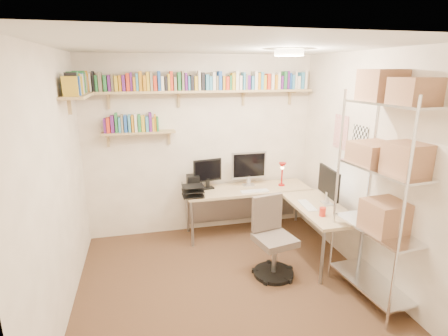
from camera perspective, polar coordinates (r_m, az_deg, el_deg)
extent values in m
plane|color=#472B1E|center=(4.08, 0.43, -18.41)|extent=(3.20, 3.20, 0.00)
cube|color=beige|center=(4.96, -3.70, 3.56)|extent=(3.20, 0.04, 2.50)
cube|color=beige|center=(3.53, -25.66, -3.03)|extent=(0.04, 3.00, 2.50)
cube|color=beige|center=(4.21, 22.14, 0.20)|extent=(0.04, 3.00, 2.50)
cube|color=beige|center=(2.22, 10.05, -12.51)|extent=(3.20, 0.04, 2.50)
cube|color=silver|center=(3.39, 0.52, 19.25)|extent=(3.20, 3.00, 0.04)
cube|color=white|center=(4.59, 18.49, 5.60)|extent=(0.01, 0.30, 0.42)
cube|color=white|center=(4.27, 21.23, 3.95)|extent=(0.01, 0.28, 0.38)
cylinder|color=#FFEAC6|center=(3.80, 10.57, 18.01)|extent=(0.30, 0.30, 0.06)
cube|color=tan|center=(4.74, -3.60, 12.39)|extent=(3.05, 0.25, 0.03)
cube|color=tan|center=(4.29, -22.70, 10.91)|extent=(0.25, 1.00, 0.03)
cube|color=tan|center=(4.75, -13.75, 5.67)|extent=(0.95, 0.20, 0.02)
cube|color=tan|center=(4.75, -18.40, 10.81)|extent=(0.03, 0.20, 0.20)
cube|color=tan|center=(4.76, -7.36, 11.47)|extent=(0.03, 0.20, 0.20)
cube|color=tan|center=(4.94, 3.29, 11.72)|extent=(0.03, 0.20, 0.20)
cube|color=tan|center=(5.19, 10.88, 11.66)|extent=(0.03, 0.20, 0.20)
cube|color=beige|center=(4.70, -21.89, 12.82)|extent=(0.04, 0.13, 0.22)
cube|color=#C57E17|center=(4.70, -21.30, 12.84)|extent=(0.03, 0.13, 0.21)
cube|color=beige|center=(4.69, -20.96, 12.92)|extent=(0.02, 0.13, 0.22)
cube|color=black|center=(4.69, -20.52, 13.11)|extent=(0.03, 0.11, 0.24)
cube|color=#26733B|center=(4.69, -20.07, 12.85)|extent=(0.03, 0.14, 0.19)
cube|color=#7D715B|center=(4.68, -19.55, 13.13)|extent=(0.04, 0.15, 0.23)
cube|color=#26733B|center=(4.68, -18.83, 12.95)|extent=(0.04, 0.12, 0.19)
cube|color=#581D6F|center=(4.67, -18.23, 13.03)|extent=(0.03, 0.13, 0.20)
cube|color=#7D715B|center=(4.67, -17.73, 13.12)|extent=(0.03, 0.11, 0.21)
cube|color=gold|center=(4.67, -17.17, 13.04)|extent=(0.04, 0.15, 0.19)
cube|color=#C57E17|center=(4.67, -16.60, 13.12)|extent=(0.03, 0.13, 0.19)
cube|color=#581D6F|center=(4.66, -16.06, 13.17)|extent=(0.04, 0.14, 0.20)
cube|color=red|center=(4.66, -15.42, 13.36)|extent=(0.04, 0.14, 0.22)
cube|color=#581D6F|center=(4.66, -14.90, 13.46)|extent=(0.03, 0.12, 0.23)
cube|color=#C57E17|center=(4.66, -14.42, 13.14)|extent=(0.03, 0.15, 0.17)
cube|color=teal|center=(4.66, -14.01, 13.43)|extent=(0.03, 0.13, 0.21)
cube|color=#C57E17|center=(4.66, -13.47, 13.64)|extent=(0.04, 0.11, 0.24)
cube|color=#C57E17|center=(4.66, -12.85, 13.35)|extent=(0.04, 0.14, 0.19)
cube|color=gold|center=(4.66, -12.32, 13.66)|extent=(0.04, 0.13, 0.24)
cube|color=#7D715B|center=(4.66, -11.79, 13.73)|extent=(0.03, 0.14, 0.24)
cube|color=red|center=(4.67, -11.20, 13.40)|extent=(0.04, 0.13, 0.18)
cube|color=#2151AD|center=(4.67, -10.56, 13.81)|extent=(0.03, 0.12, 0.25)
cube|color=beige|center=(4.67, -10.04, 13.43)|extent=(0.04, 0.13, 0.18)
cube|color=black|center=(4.67, -9.44, 13.42)|extent=(0.04, 0.14, 0.17)
cube|color=gold|center=(4.68, -9.03, 13.66)|extent=(0.03, 0.12, 0.21)
cube|color=red|center=(4.68, -8.61, 13.89)|extent=(0.03, 0.12, 0.24)
cube|color=#7D715B|center=(4.68, -8.01, 13.48)|extent=(0.04, 0.13, 0.17)
cube|color=#26733B|center=(4.69, -7.37, 13.85)|extent=(0.04, 0.14, 0.23)
cube|color=#7D715B|center=(4.69, -6.78, 13.98)|extent=(0.03, 0.15, 0.25)
cube|color=#581D6F|center=(4.70, -6.27, 13.84)|extent=(0.03, 0.13, 0.22)
cube|color=teal|center=(4.70, -5.78, 13.61)|extent=(0.02, 0.12, 0.18)
cube|color=black|center=(4.71, -5.27, 13.70)|extent=(0.04, 0.14, 0.19)
cube|color=gold|center=(4.72, -4.68, 13.64)|extent=(0.04, 0.14, 0.18)
cube|color=beige|center=(4.72, -4.10, 14.07)|extent=(0.03, 0.12, 0.25)
cube|color=black|center=(4.73, -3.52, 13.95)|extent=(0.04, 0.13, 0.23)
cube|color=teal|center=(4.74, -2.84, 13.80)|extent=(0.04, 0.15, 0.20)
cube|color=teal|center=(4.75, -2.29, 13.67)|extent=(0.04, 0.15, 0.18)
cube|color=beige|center=(4.76, -1.71, 14.01)|extent=(0.04, 0.12, 0.23)
cube|color=#7D715B|center=(4.77, -1.23, 13.71)|extent=(0.02, 0.14, 0.18)
cube|color=#2151AD|center=(4.78, -0.75, 14.09)|extent=(0.04, 0.15, 0.24)
cube|color=#C57E17|center=(4.79, -0.14, 13.73)|extent=(0.03, 0.13, 0.18)
cube|color=red|center=(4.80, 0.46, 13.68)|extent=(0.04, 0.13, 0.17)
cube|color=#26733B|center=(4.81, 0.95, 13.75)|extent=(0.02, 0.13, 0.18)
cube|color=gold|center=(4.82, 1.44, 13.96)|extent=(0.04, 0.13, 0.22)
cube|color=beige|center=(4.83, 2.00, 14.10)|extent=(0.04, 0.15, 0.24)
cube|color=beige|center=(4.85, 2.61, 13.74)|extent=(0.04, 0.12, 0.18)
cube|color=teal|center=(4.86, 3.16, 14.01)|extent=(0.03, 0.14, 0.23)
cube|color=#7D715B|center=(4.87, 3.53, 13.87)|extent=(0.02, 0.13, 0.21)
cube|color=#581D6F|center=(4.88, 3.94, 13.77)|extent=(0.04, 0.12, 0.19)
cube|color=teal|center=(4.90, 4.53, 13.71)|extent=(0.04, 0.14, 0.18)
cube|color=beige|center=(4.91, 5.06, 14.06)|extent=(0.04, 0.15, 0.24)
cube|color=#C57E17|center=(4.92, 5.55, 13.94)|extent=(0.04, 0.15, 0.22)
cube|color=teal|center=(4.94, 6.03, 13.99)|extent=(0.04, 0.14, 0.23)
cube|color=gold|center=(4.95, 6.51, 13.75)|extent=(0.04, 0.13, 0.19)
cube|color=red|center=(4.97, 7.14, 13.84)|extent=(0.04, 0.12, 0.21)
cube|color=beige|center=(4.99, 7.73, 13.82)|extent=(0.04, 0.15, 0.21)
cube|color=#C57E17|center=(5.01, 8.28, 13.73)|extent=(0.04, 0.15, 0.19)
cube|color=beige|center=(5.03, 8.78, 13.87)|extent=(0.04, 0.11, 0.22)
cube|color=#581D6F|center=(5.04, 9.29, 13.61)|extent=(0.03, 0.11, 0.18)
cube|color=#26733B|center=(5.06, 9.77, 13.94)|extent=(0.04, 0.13, 0.24)
cube|color=#581D6F|center=(5.08, 10.24, 13.95)|extent=(0.03, 0.13, 0.24)
cube|color=#2151AD|center=(5.09, 10.63, 13.78)|extent=(0.03, 0.11, 0.22)
cube|color=teal|center=(5.11, 11.00, 13.62)|extent=(0.04, 0.13, 0.19)
cube|color=beige|center=(5.12, 11.44, 13.86)|extent=(0.03, 0.13, 0.24)
cube|color=beige|center=(5.14, 11.83, 13.49)|extent=(0.04, 0.15, 0.17)
cube|color=teal|center=(5.16, 12.45, 13.77)|extent=(0.04, 0.14, 0.23)
cube|color=beige|center=(5.19, 12.95, 13.87)|extent=(0.03, 0.14, 0.25)
cube|color=gold|center=(3.86, -23.84, 12.08)|extent=(0.15, 0.03, 0.20)
cube|color=black|center=(3.90, -23.73, 12.08)|extent=(0.14, 0.03, 0.19)
cube|color=black|center=(3.95, -23.65, 12.41)|extent=(0.12, 0.04, 0.23)
cube|color=#2151AD|center=(3.99, -23.50, 12.14)|extent=(0.15, 0.04, 0.19)
cube|color=#26733B|center=(4.04, -23.44, 12.54)|extent=(0.11, 0.04, 0.24)
cube|color=#2151AD|center=(4.08, -23.31, 12.27)|extent=(0.13, 0.02, 0.20)
cube|color=gold|center=(4.12, -23.24, 12.45)|extent=(0.13, 0.04, 0.22)
cube|color=gold|center=(4.17, -23.10, 12.29)|extent=(0.15, 0.04, 0.19)
cube|color=#2151AD|center=(4.22, -22.99, 12.22)|extent=(0.13, 0.03, 0.18)
cube|color=beige|center=(4.25, -22.95, 12.50)|extent=(0.14, 0.03, 0.21)
cube|color=teal|center=(4.29, -22.88, 12.59)|extent=(0.14, 0.03, 0.22)
cube|color=#7D715B|center=(4.32, -22.80, 12.57)|extent=(0.14, 0.03, 0.22)
cube|color=#C57E17|center=(4.36, -22.70, 12.36)|extent=(0.12, 0.02, 0.18)
cube|color=#26733B|center=(4.39, -22.68, 12.78)|extent=(0.12, 0.02, 0.24)
cube|color=gold|center=(4.42, -22.62, 12.75)|extent=(0.11, 0.03, 0.24)
cube|color=#26733B|center=(4.46, -22.54, 12.86)|extent=(0.13, 0.03, 0.25)
cube|color=beige|center=(4.51, -22.43, 12.61)|extent=(0.13, 0.03, 0.21)
cube|color=#7D715B|center=(4.55, -22.34, 12.52)|extent=(0.15, 0.04, 0.19)
cube|color=#7D715B|center=(4.60, -22.28, 12.83)|extent=(0.12, 0.04, 0.23)
cube|color=#C57E17|center=(4.64, -22.22, 12.95)|extent=(0.14, 0.03, 0.25)
cube|color=red|center=(4.68, -22.10, 12.60)|extent=(0.13, 0.04, 0.19)
cube|color=#581D6F|center=(4.75, -18.84, 6.57)|extent=(0.03, 0.12, 0.18)
cube|color=red|center=(4.75, -18.35, 6.65)|extent=(0.04, 0.14, 0.19)
cube|color=#581D6F|center=(4.74, -17.75, 6.86)|extent=(0.04, 0.12, 0.22)
cube|color=#26733B|center=(4.74, -17.16, 7.08)|extent=(0.03, 0.12, 0.25)
cube|color=teal|center=(4.74, -16.65, 6.77)|extent=(0.03, 0.14, 0.19)
cube|color=#7D715B|center=(4.74, -16.27, 7.01)|extent=(0.03, 0.15, 0.23)
cube|color=#2151AD|center=(4.73, -15.77, 6.99)|extent=(0.04, 0.14, 0.22)
cube|color=teal|center=(4.73, -15.18, 7.05)|extent=(0.03, 0.13, 0.22)
cube|color=#C57E17|center=(4.73, -14.69, 7.02)|extent=(0.03, 0.13, 0.21)
cube|color=beige|center=(4.73, -14.21, 7.20)|extent=(0.03, 0.12, 0.24)
cube|color=#26733B|center=(4.73, -13.65, 7.15)|extent=(0.04, 0.14, 0.22)
cube|color=gold|center=(4.73, -13.07, 7.10)|extent=(0.04, 0.12, 0.21)
cube|color=teal|center=(4.73, -12.46, 7.05)|extent=(0.04, 0.14, 0.19)
cube|color=#581D6F|center=(4.73, -11.93, 7.39)|extent=(0.04, 0.14, 0.24)
cube|color=gold|center=(4.74, -11.49, 6.98)|extent=(0.02, 0.15, 0.17)
cube|color=#C57E17|center=(4.73, -11.17, 7.28)|extent=(0.02, 0.11, 0.22)
cube|color=#26733B|center=(4.74, -10.81, 7.10)|extent=(0.03, 0.15, 0.18)
cube|color=tan|center=(4.96, 3.89, -3.49)|extent=(1.75, 0.55, 0.04)
cube|color=tan|center=(4.46, 15.26, -6.27)|extent=(0.55, 1.20, 0.04)
cylinder|color=gray|center=(4.70, -5.18, -9.10)|extent=(0.04, 0.04, 0.65)
cylinder|color=gray|center=(5.12, -5.94, -6.98)|extent=(0.04, 0.04, 0.65)
cylinder|color=gray|center=(5.58, 11.81, -5.29)|extent=(0.04, 0.04, 0.65)
cylinder|color=gray|center=(4.06, 15.75, -13.89)|extent=(0.04, 0.04, 0.65)
cylinder|color=gray|center=(4.29, 21.29, -12.74)|extent=(0.04, 0.04, 0.65)
cube|color=gray|center=(5.27, 3.06, -5.69)|extent=(1.66, 0.02, 0.51)
cube|color=silver|center=(4.97, 4.09, 0.48)|extent=(0.51, 0.03, 0.39)
cube|color=black|center=(4.96, 4.15, 0.42)|extent=(0.46, 0.00, 0.33)
cube|color=black|center=(4.84, -2.71, -0.38)|extent=(0.41, 0.03, 0.31)
cube|color=black|center=(4.46, 16.72, -2.23)|extent=(0.03, 0.54, 0.35)
cube|color=silver|center=(4.45, 16.52, -2.24)|extent=(0.00, 0.48, 0.30)
cube|color=white|center=(4.81, 5.01, -3.79)|extent=(0.39, 0.12, 0.01)
cube|color=white|center=(4.42, 13.41, -5.95)|extent=(0.12, 0.37, 0.01)
cylinder|color=#AE100E|center=(5.12, 9.37, -2.72)|extent=(0.09, 0.09, 0.02)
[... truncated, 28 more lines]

